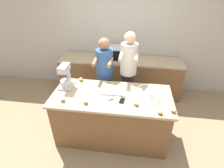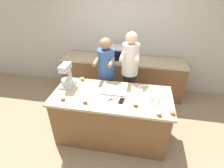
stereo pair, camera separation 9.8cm
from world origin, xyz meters
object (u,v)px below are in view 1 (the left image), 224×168
stand_mixer (66,77)px  cupcake_1 (85,102)px  baking_tray (114,90)px  cupcake_0 (63,100)px  microwave_oven (117,53)px  mixing_bowl (147,93)px  person_left (105,76)px  cupcake_5 (173,111)px  cell_phone (122,101)px  knife (114,99)px  cupcake_2 (136,104)px  cupcake_4 (81,79)px  cupcake_3 (160,112)px  person_right (128,74)px

stand_mixer → cupcake_1: bearing=-44.2°
baking_tray → cupcake_0: cupcake_0 is taller
microwave_oven → mixing_bowl: bearing=-66.0°
person_left → stand_mixer: person_left is taller
person_left → baking_tray: 0.60m
cupcake_5 → baking_tray: bearing=154.7°
microwave_oven → cell_phone: microwave_oven is taller
stand_mixer → cupcake_0: stand_mixer is taller
stand_mixer → microwave_oven: size_ratio=0.86×
cell_phone → knife: size_ratio=0.87×
cell_phone → cupcake_1: (-0.53, -0.15, 0.03)m
baking_tray → microwave_oven: (-0.10, 1.33, 0.12)m
cupcake_0 → cupcake_2: size_ratio=1.00×
person_left → cupcake_0: 1.05m
cell_phone → mixing_bowl: bearing=21.6°
cell_phone → knife: bearing=163.4°
cupcake_1 → cupcake_4: bearing=111.9°
cupcake_0 → cupcake_1: 0.35m
cupcake_1 → cupcake_3: size_ratio=1.00×
cupcake_2 → cupcake_1: bearing=-175.1°
baking_tray → cupcake_2: bearing=-41.4°
stand_mixer → cupcake_5: size_ratio=6.30×
cupcake_0 → cupcake_3: 1.42m
mixing_bowl → microwave_oven: size_ratio=0.66×
baking_tray → cell_phone: baking_tray is taller
cell_phone → person_left: bearing=116.9°
cupcake_4 → cupcake_5: 1.64m
person_right → cupcake_5: bearing=-54.9°
mixing_bowl → cupcake_2: mixing_bowl is taller
stand_mixer → cupcake_3: (1.50, -0.51, -0.14)m
stand_mixer → cupcake_0: 0.45m
cupcake_4 → knife: bearing=-34.4°
cell_phone → cupcake_5: (0.72, -0.17, 0.03)m
person_right → cupcake_5: size_ratio=27.00×
stand_mixer → cupcake_4: bearing=48.0°
microwave_oven → person_left: bearing=-100.2°
mixing_bowl → cupcake_3: size_ratio=4.81×
cell_phone → cupcake_1: size_ratio=2.40×
microwave_oven → cupcake_1: size_ratio=7.29×
stand_mixer → cupcake_3: bearing=-18.8°
cupcake_0 → cupcake_3: same height
cupcake_5 → cupcake_3: bearing=-161.7°
cupcake_4 → cupcake_3: bearing=-28.5°
cell_phone → cupcake_0: (-0.88, -0.14, 0.03)m
stand_mixer → cupcake_3: size_ratio=6.30×
cupcake_1 → cupcake_2: (0.74, 0.06, 0.00)m
person_left → cell_phone: size_ratio=10.44×
baking_tray → cupcake_5: (0.88, -0.42, 0.01)m
knife → cupcake_1: size_ratio=2.76×
cupcake_1 → cell_phone: bearing=15.7°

